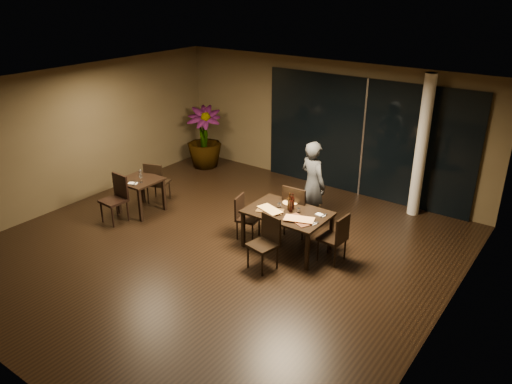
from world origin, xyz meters
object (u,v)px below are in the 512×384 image
(main_table, at_px, (287,215))
(chair_side_far, at_px, (156,181))
(potted_plant, at_px, (204,138))
(bottle_b, at_px, (291,204))
(diner, at_px, (313,184))
(chair_side_near, at_px, (117,196))
(chair_main_far, at_px, (296,208))
(chair_main_near, at_px, (266,240))
(chair_main_left, at_px, (244,215))
(bottle_a, at_px, (290,202))
(chair_main_right, at_px, (336,236))
(bottle_c, at_px, (293,201))
(side_table, at_px, (140,185))

(main_table, xyz_separation_m, chair_side_far, (-3.47, 0.02, -0.14))
(potted_plant, distance_m, bottle_b, 4.84)
(diner, bearing_deg, chair_side_near, 53.07)
(chair_main_far, height_order, chair_side_near, chair_main_far)
(main_table, height_order, chair_main_near, chair_main_near)
(chair_main_left, relative_size, bottle_a, 2.56)
(main_table, height_order, chair_main_left, chair_main_left)
(chair_side_near, bearing_deg, chair_main_near, 8.59)
(chair_main_left, distance_m, chair_side_near, 2.75)
(chair_main_right, relative_size, bottle_b, 2.94)
(potted_plant, height_order, bottle_c, potted_plant)
(side_table, xyz_separation_m, diner, (3.28, 1.61, 0.27))
(potted_plant, xyz_separation_m, bottle_b, (4.21, -2.39, 0.10))
(chair_side_far, bearing_deg, potted_plant, -93.56)
(chair_side_far, xyz_separation_m, bottle_c, (3.48, 0.13, 0.37))
(chair_main_left, bearing_deg, potted_plant, 39.20)
(chair_side_near, bearing_deg, diner, 36.66)
(side_table, bearing_deg, chair_main_right, 7.67)
(chair_main_right, relative_size, chair_side_near, 0.93)
(main_table, height_order, bottle_a, bottle_a)
(chair_main_left, xyz_separation_m, chair_main_right, (1.87, 0.20, 0.03))
(main_table, bearing_deg, bottle_b, 32.21)
(chair_main_right, relative_size, bottle_c, 2.94)
(chair_side_far, xyz_separation_m, chair_side_near, (-0.02, -1.09, 0.02))
(chair_main_right, bearing_deg, chair_main_near, -43.14)
(potted_plant, distance_m, bottle_c, 4.75)
(chair_main_near, height_order, chair_side_far, chair_side_far)
(main_table, relative_size, bottle_a, 4.48)
(chair_main_left, distance_m, bottle_c, 1.05)
(main_table, distance_m, chair_side_near, 3.65)
(chair_main_far, height_order, diner, diner)
(side_table, xyz_separation_m, chair_side_far, (-0.07, 0.52, -0.09))
(bottle_b, bearing_deg, potted_plant, 150.37)
(chair_side_far, distance_m, bottle_c, 3.50)
(chair_main_near, distance_m, chair_main_right, 1.25)
(main_table, bearing_deg, side_table, -171.63)
(main_table, height_order, bottle_c, bottle_c)
(chair_side_far, distance_m, bottle_a, 3.47)
(diner, distance_m, bottle_b, 1.10)
(main_table, distance_m, potted_plant, 4.81)
(chair_main_left, height_order, diner, diner)
(chair_main_near, relative_size, chair_main_left, 1.11)
(chair_main_far, xyz_separation_m, potted_plant, (-4.03, 1.89, 0.22))
(chair_main_right, bearing_deg, main_table, -81.12)
(chair_main_near, distance_m, bottle_a, 0.94)
(bottle_b, bearing_deg, side_table, -171.26)
(chair_side_near, relative_size, bottle_b, 3.17)
(bottle_c, bearing_deg, bottle_a, -115.28)
(main_table, bearing_deg, chair_side_far, 179.73)
(bottle_b, bearing_deg, main_table, -147.79)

